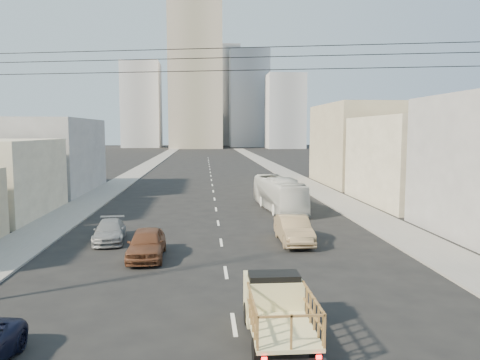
{
  "coord_description": "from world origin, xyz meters",
  "views": [
    {
      "loc": [
        -0.99,
        -13.57,
        6.69
      ],
      "look_at": [
        1.34,
        16.62,
        3.5
      ],
      "focal_mm": 35.0,
      "sensor_mm": 36.0,
      "label": 1
    }
  ],
  "objects": [
    {
      "name": "sedan_tan",
      "position": [
        4.34,
        13.63,
        0.8
      ],
      "size": [
        1.71,
        4.88,
        1.61
      ],
      "primitive_type": "imported",
      "rotation": [
        0.0,
        0.0,
        0.0
      ],
      "color": "#957B57",
      "rests_on": "ground"
    },
    {
      "name": "high_rise_tower",
      "position": [
        -4.0,
        170.0,
        30.0
      ],
      "size": [
        20.0,
        20.0,
        60.0
      ],
      "primitive_type": "cube",
      "color": "#9D9379",
      "rests_on": "ground"
    },
    {
      "name": "sedan_grey",
      "position": [
        -6.73,
        14.78,
        0.63
      ],
      "size": [
        2.23,
        4.53,
        1.27
      ],
      "primitive_type": "imported",
      "rotation": [
        0.0,
        0.0,
        0.11
      ],
      "color": "gray",
      "rests_on": "ground"
    },
    {
      "name": "sedan_brown",
      "position": [
        -4.04,
        10.86,
        0.78
      ],
      "size": [
        1.91,
        4.61,
        1.56
      ],
      "primitive_type": "imported",
      "rotation": [
        0.0,
        0.0,
        0.02
      ],
      "color": "brown",
      "rests_on": "ground"
    },
    {
      "name": "midrise_nw",
      "position": [
        -26.0,
        180.0,
        17.0
      ],
      "size": [
        15.0,
        15.0,
        34.0
      ],
      "primitive_type": "cube",
      "color": "#9A9CA2",
      "rests_on": "ground"
    },
    {
      "name": "overhead_wires",
      "position": [
        0.0,
        1.5,
        8.97
      ],
      "size": [
        23.01,
        5.02,
        0.72
      ],
      "color": "black",
      "rests_on": "ground"
    },
    {
      "name": "flatbed_pickup",
      "position": [
        1.34,
        0.81,
        1.09
      ],
      "size": [
        1.95,
        4.41,
        1.9
      ],
      "color": "beige",
      "rests_on": "ground"
    },
    {
      "name": "midrise_back",
      "position": [
        6.0,
        200.0,
        22.0
      ],
      "size": [
        18.0,
        18.0,
        44.0
      ],
      "primitive_type": "cube",
      "color": "gray",
      "rests_on": "ground"
    },
    {
      "name": "sidewalk_right",
      "position": [
        11.75,
        70.0,
        0.06
      ],
      "size": [
        3.5,
        180.0,
        0.12
      ],
      "primitive_type": "cube",
      "color": "slate",
      "rests_on": "ground"
    },
    {
      "name": "ground",
      "position": [
        0.0,
        0.0,
        0.0
      ],
      "size": [
        420.0,
        420.0,
        0.0
      ],
      "primitive_type": "plane",
      "color": "black",
      "rests_on": "ground"
    },
    {
      "name": "city_bus",
      "position": [
        5.31,
        25.3,
        1.38
      ],
      "size": [
        3.25,
        10.11,
        2.77
      ],
      "primitive_type": "imported",
      "rotation": [
        0.0,
        0.0,
        0.09
      ],
      "color": "silver",
      "rests_on": "ground"
    },
    {
      "name": "bldg_right_far",
      "position": [
        20.0,
        44.0,
        5.0
      ],
      "size": [
        12.0,
        16.0,
        10.0
      ],
      "primitive_type": "cube",
      "color": "tan",
      "rests_on": "ground"
    },
    {
      "name": "sidewalk_left",
      "position": [
        -11.75,
        70.0,
        0.06
      ],
      "size": [
        3.5,
        180.0,
        0.12
      ],
      "primitive_type": "cube",
      "color": "slate",
      "rests_on": "ground"
    },
    {
      "name": "midrise_ne",
      "position": [
        18.0,
        185.0,
        20.0
      ],
      "size": [
        16.0,
        16.0,
        40.0
      ],
      "primitive_type": "cube",
      "color": "#9A9CA2",
      "rests_on": "ground"
    },
    {
      "name": "bldg_right_mid",
      "position": [
        19.5,
        28.0,
        4.0
      ],
      "size": [
        11.0,
        14.0,
        8.0
      ],
      "primitive_type": "cube",
      "color": "#A9A188",
      "rests_on": "ground"
    },
    {
      "name": "bldg_left_far",
      "position": [
        -19.5,
        39.0,
        4.0
      ],
      "size": [
        12.0,
        16.0,
        8.0
      ],
      "primitive_type": "cube",
      "color": "gray",
      "rests_on": "ground"
    },
    {
      "name": "lane_dashes",
      "position": [
        0.0,
        53.0,
        0.01
      ],
      "size": [
        0.15,
        104.0,
        0.01
      ],
      "color": "silver",
      "rests_on": "ground"
    },
    {
      "name": "midrise_east",
      "position": [
        30.0,
        165.0,
        14.0
      ],
      "size": [
        14.0,
        14.0,
        28.0
      ],
      "primitive_type": "cube",
      "color": "#9A9CA2",
      "rests_on": "ground"
    }
  ]
}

